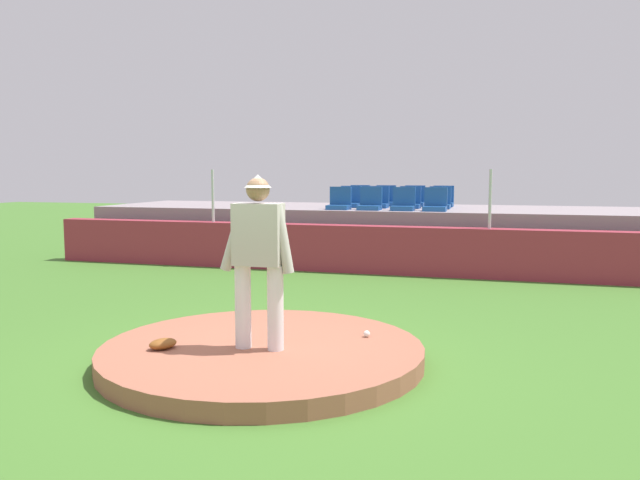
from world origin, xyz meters
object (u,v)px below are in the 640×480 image
(stadium_chair_8, at_px, (359,199))
(stadium_chair_10, at_px, (415,200))
(baseball, at_px, (367,334))
(stadium_chair_5, at_px, (378,201))
(stadium_chair_4, at_px, (350,201))
(stadium_chair_2, at_px, (403,203))
(fielding_glove, at_px, (163,344))
(stadium_chair_9, at_px, (385,199))
(stadium_chair_3, at_px, (435,204))
(stadium_chair_0, at_px, (339,202))
(pitcher, at_px, (258,249))
(stadium_chair_7, at_px, (440,202))
(stadium_chair_6, at_px, (410,201))
(stadium_chair_1, at_px, (370,203))
(stadium_chair_11, at_px, (443,200))

(stadium_chair_8, xyz_separation_m, stadium_chair_10, (1.37, -0.01, 0.00))
(baseball, distance_m, stadium_chair_5, 7.83)
(baseball, xyz_separation_m, stadium_chair_4, (-2.05, 7.65, 1.14))
(stadium_chair_2, bearing_deg, fielding_glove, 80.63)
(stadium_chair_9, bearing_deg, stadium_chair_5, 89.56)
(stadium_chair_2, distance_m, stadium_chair_3, 0.68)
(stadium_chair_0, xyz_separation_m, stadium_chair_2, (1.42, 0.00, 0.00))
(pitcher, xyz_separation_m, baseball, (0.98, 0.77, -1.01))
(stadium_chair_0, bearing_deg, pitcher, 98.27)
(stadium_chair_2, height_order, stadium_chair_7, same)
(stadium_chair_4, distance_m, stadium_chair_9, 1.12)
(stadium_chair_7, bearing_deg, stadium_chair_2, 53.61)
(stadium_chair_5, bearing_deg, stadium_chair_6, -178.33)
(stadium_chair_6, bearing_deg, stadium_chair_9, -51.14)
(stadium_chair_0, relative_size, stadium_chair_7, 1.00)
(baseball, height_order, stadium_chair_4, stadium_chair_4)
(stadium_chair_0, distance_m, stadium_chair_5, 1.12)
(stadium_chair_4, distance_m, stadium_chair_5, 0.67)
(fielding_glove, distance_m, stadium_chair_7, 9.03)
(stadium_chair_3, distance_m, stadium_chair_9, 2.27)
(stadium_chair_1, xyz_separation_m, stadium_chair_8, (-0.65, 1.81, 0.00))
(pitcher, bearing_deg, stadium_chair_5, 90.82)
(stadium_chair_3, xyz_separation_m, stadium_chair_7, (0.00, 0.92, 0.00))
(baseball, xyz_separation_m, stadium_chair_2, (-0.65, 6.75, 1.14))
(stadium_chair_6, height_order, stadium_chair_9, same)
(pitcher, xyz_separation_m, fielding_glove, (-0.96, -0.30, -1.00))
(stadium_chair_5, bearing_deg, stadium_chair_9, -90.44)
(stadium_chair_4, height_order, stadium_chair_7, same)
(fielding_glove, relative_size, stadium_chair_0, 0.60)
(stadium_chair_0, distance_m, stadium_chair_4, 0.91)
(stadium_chair_3, bearing_deg, stadium_chair_6, -53.08)
(stadium_chair_6, height_order, stadium_chair_11, same)
(stadium_chair_4, xyz_separation_m, stadium_chair_11, (2.07, 0.89, 0.00))
(baseball, height_order, stadium_chair_5, stadium_chair_5)
(stadium_chair_7, xyz_separation_m, stadium_chair_10, (-0.69, 0.88, 0.00))
(pitcher, bearing_deg, stadium_chair_10, 86.13)
(stadium_chair_11, bearing_deg, stadium_chair_9, -0.36)
(stadium_chair_10, bearing_deg, pitcher, 88.04)
(stadium_chair_6, relative_size, stadium_chair_9, 1.00)
(stadium_chair_4, distance_m, stadium_chair_10, 1.65)
(stadium_chair_7, xyz_separation_m, stadium_chair_11, (-0.00, 0.87, 0.00))
(fielding_glove, relative_size, stadium_chair_4, 0.60)
(pitcher, distance_m, stadium_chair_1, 7.54)
(stadium_chair_7, distance_m, stadium_chair_11, 0.87)
(stadium_chair_7, bearing_deg, stadium_chair_9, -32.01)
(stadium_chair_1, xyz_separation_m, stadium_chair_5, (0.00, 0.87, 0.00))
(fielding_glove, xyz_separation_m, stadium_chair_0, (-0.13, 7.82, 1.12))
(fielding_glove, height_order, stadium_chair_11, stadium_chair_11)
(stadium_chair_7, height_order, stadium_chair_8, same)
(fielding_glove, distance_m, stadium_chair_0, 7.90)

